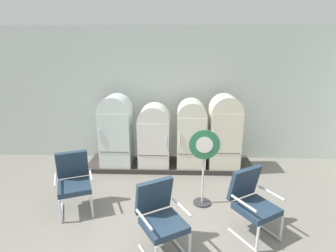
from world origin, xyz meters
TOP-DOWN VIEW (x-y plane):
  - back_wall at (0.00, 3.66)m, footprint 11.76×0.12m
  - display_plinth at (0.00, 3.02)m, footprint 3.86×0.95m
  - refrigerator_0 at (-1.23, 2.91)m, footprint 0.70×0.67m
  - refrigerator_1 at (-0.36, 2.92)m, footprint 0.70×0.69m
  - refrigerator_2 at (0.49, 2.93)m, footprint 0.64×0.71m
  - refrigerator_3 at (1.24, 2.91)m, footprint 0.68×0.67m
  - armchair_left at (-1.62, 1.20)m, footprint 0.76×0.82m
  - armchair_right at (1.31, 0.63)m, footprint 0.81×0.85m
  - armchair_center at (-0.06, 0.21)m, footprint 0.81×0.85m
  - sign_stand at (0.64, 1.40)m, footprint 0.53×0.32m

SIDE VIEW (x-z plane):
  - display_plinth at x=0.00m, z-range 0.00..0.11m
  - armchair_left at x=-1.62m, z-range 0.05..1.08m
  - armchair_right at x=1.31m, z-range 0.05..1.08m
  - armchair_center at x=-0.06m, z-range 0.05..1.08m
  - sign_stand at x=0.64m, z-range 0.04..1.46m
  - refrigerator_1 at x=-0.36m, z-range 0.14..1.56m
  - refrigerator_2 at x=0.49m, z-range 0.15..1.68m
  - refrigerator_0 at x=-1.23m, z-range 0.16..1.78m
  - refrigerator_3 at x=1.24m, z-range 0.16..1.80m
  - back_wall at x=0.00m, z-range 0.01..3.26m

